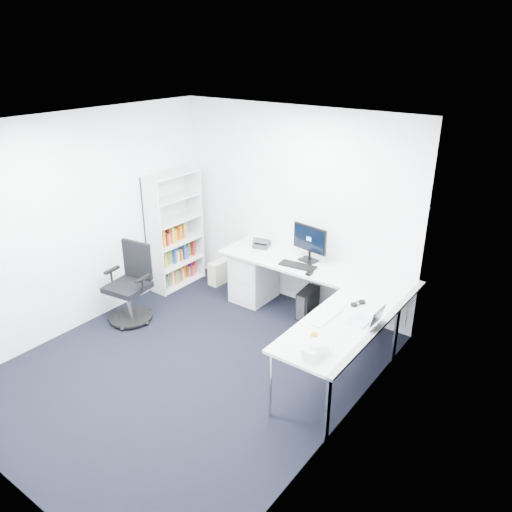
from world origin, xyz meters
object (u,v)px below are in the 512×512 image
Objects in this scene: monitor at (309,243)px; bookshelf at (175,231)px; task_chair at (127,285)px; l_desk at (298,303)px; laptop at (361,312)px.

bookshelf is at bearing -160.31° from monitor.
monitor is at bearing 33.62° from task_chair.
l_desk is 2.21m from task_chair.
task_chair reaches higher than laptop.
bookshelf is 1.25m from task_chair.
monitor is (-0.13, 0.45, 0.64)m from l_desk.
monitor is at bearing 106.56° from l_desk.
laptop is at bearing -30.75° from monitor.
l_desk is 2.52× the size of task_chair.
bookshelf is 3.31× the size of monitor.
monitor is 1.58m from laptop.
monitor is 1.74× the size of laptop.
l_desk is at bearing -1.32° from bookshelf.
task_chair reaches higher than l_desk.
bookshelf is at bearing 178.68° from l_desk.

